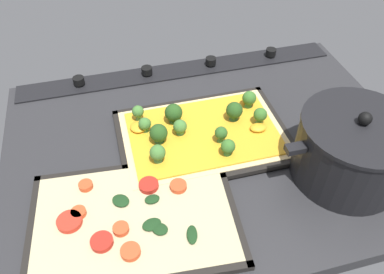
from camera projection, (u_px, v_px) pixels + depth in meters
The scene contains 7 objects.
ground_plane at pixel (210, 149), 83.08cm from camera, with size 86.33×63.82×3.00cm, color #28282B.
stove_control_panel at pixel (179, 69), 101.32cm from camera, with size 82.87×7.00×2.60cm.
baking_tray_front at pixel (203, 137), 83.17cm from camera, with size 36.38×25.42×1.30cm.
broccoli_pizza at pixel (201, 131), 82.18cm from camera, with size 33.98×23.01×5.88cm.
baking_tray_back at pixel (134, 220), 68.04cm from camera, with size 38.61×28.32×1.30cm.
veggie_pizza_back at pixel (132, 218), 67.55cm from camera, with size 36.02×25.73×1.90cm.
cooking_pot at pixel (352, 149), 71.86cm from camera, with size 28.22×21.44×15.54cm.
Camera 1 is at (18.52, 54.67, 58.44)cm, focal length 35.86 mm.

